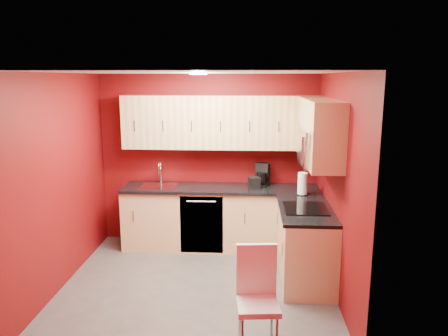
# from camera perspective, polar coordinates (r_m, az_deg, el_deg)

# --- Properties ---
(floor) EXTENTS (3.20, 3.20, 0.00)m
(floor) POSITION_cam_1_polar(r_m,az_deg,el_deg) (5.46, -3.45, -14.89)
(floor) COLOR #524F4D
(floor) RESTS_ON ground
(ceiling) EXTENTS (3.20, 3.20, 0.00)m
(ceiling) POSITION_cam_1_polar(r_m,az_deg,el_deg) (4.88, -3.82, 12.35)
(ceiling) COLOR white
(ceiling) RESTS_ON wall_back
(wall_back) EXTENTS (3.20, 0.00, 3.20)m
(wall_back) POSITION_cam_1_polar(r_m,az_deg,el_deg) (6.49, -2.01, 1.11)
(wall_back) COLOR #63090D
(wall_back) RESTS_ON floor
(wall_front) EXTENTS (3.20, 0.00, 3.20)m
(wall_front) POSITION_cam_1_polar(r_m,az_deg,el_deg) (3.60, -6.55, -7.72)
(wall_front) COLOR #63090D
(wall_front) RESTS_ON floor
(wall_left) EXTENTS (0.00, 3.00, 3.00)m
(wall_left) POSITION_cam_1_polar(r_m,az_deg,el_deg) (5.46, -20.55, -1.68)
(wall_left) COLOR #63090D
(wall_left) RESTS_ON floor
(wall_right) EXTENTS (0.00, 3.00, 3.00)m
(wall_right) POSITION_cam_1_polar(r_m,az_deg,el_deg) (5.09, 14.58, -2.24)
(wall_right) COLOR #63090D
(wall_right) RESTS_ON floor
(base_cabinets_back) EXTENTS (2.80, 0.60, 0.87)m
(base_cabinets_back) POSITION_cam_1_polar(r_m,az_deg,el_deg) (6.38, -0.41, -6.62)
(base_cabinets_back) COLOR #E4B382
(base_cabinets_back) RESTS_ON floor
(base_cabinets_right) EXTENTS (0.60, 1.30, 0.87)m
(base_cabinets_right) POSITION_cam_1_polar(r_m,az_deg,el_deg) (5.52, 10.54, -9.83)
(base_cabinets_right) COLOR #E4B382
(base_cabinets_right) RESTS_ON floor
(countertop_back) EXTENTS (2.80, 0.63, 0.04)m
(countertop_back) POSITION_cam_1_polar(r_m,az_deg,el_deg) (6.24, -0.43, -2.69)
(countertop_back) COLOR black
(countertop_back) RESTS_ON base_cabinets_back
(countertop_right) EXTENTS (0.63, 1.27, 0.04)m
(countertop_right) POSITION_cam_1_polar(r_m,az_deg,el_deg) (5.36, 10.58, -5.35)
(countertop_right) COLOR black
(countertop_right) RESTS_ON base_cabinets_right
(upper_cabinets_back) EXTENTS (2.80, 0.35, 0.75)m
(upper_cabinets_back) POSITION_cam_1_polar(r_m,az_deg,el_deg) (6.21, -0.36, 6.01)
(upper_cabinets_back) COLOR #DBB27C
(upper_cabinets_back) RESTS_ON wall_back
(upper_cabinets_right) EXTENTS (0.35, 1.55, 0.75)m
(upper_cabinets_right) POSITION_cam_1_polar(r_m,az_deg,el_deg) (5.38, 12.20, 5.52)
(upper_cabinets_right) COLOR #DBB27C
(upper_cabinets_right) RESTS_ON wall_right
(microwave) EXTENTS (0.42, 0.76, 0.42)m
(microwave) POSITION_cam_1_polar(r_m,az_deg,el_deg) (5.17, 12.15, 2.72)
(microwave) COLOR silver
(microwave) RESTS_ON upper_cabinets_right
(cooktop) EXTENTS (0.50, 0.55, 0.01)m
(cooktop) POSITION_cam_1_polar(r_m,az_deg,el_deg) (5.32, 10.58, -5.21)
(cooktop) COLOR black
(cooktop) RESTS_ON countertop_right
(sink) EXTENTS (0.52, 0.42, 0.35)m
(sink) POSITION_cam_1_polar(r_m,az_deg,el_deg) (6.37, -8.53, -2.03)
(sink) COLOR silver
(sink) RESTS_ON countertop_back
(dishwasher_front) EXTENTS (0.60, 0.02, 0.82)m
(dishwasher_front) POSITION_cam_1_polar(r_m,az_deg,el_deg) (6.13, -2.95, -7.42)
(dishwasher_front) COLOR black
(dishwasher_front) RESTS_ON base_cabinets_back
(downlight) EXTENTS (0.20, 0.20, 0.01)m
(downlight) POSITION_cam_1_polar(r_m,az_deg,el_deg) (5.18, -3.39, 12.15)
(downlight) COLOR white
(downlight) RESTS_ON ceiling
(coffee_maker) EXTENTS (0.28, 0.31, 0.32)m
(coffee_maker) POSITION_cam_1_polar(r_m,az_deg,el_deg) (6.29, 4.85, -0.90)
(coffee_maker) COLOR black
(coffee_maker) RESTS_ON countertop_back
(napkin_holder) EXTENTS (0.18, 0.18, 0.16)m
(napkin_holder) POSITION_cam_1_polar(r_m,az_deg,el_deg) (6.17, 3.98, -1.93)
(napkin_holder) COLOR black
(napkin_holder) RESTS_ON countertop_back
(paper_towel) EXTENTS (0.21, 0.21, 0.30)m
(paper_towel) POSITION_cam_1_polar(r_m,az_deg,el_deg) (5.90, 10.22, -2.04)
(paper_towel) COLOR white
(paper_towel) RESTS_ON countertop_right
(dining_chair) EXTENTS (0.41, 0.43, 0.94)m
(dining_chair) POSITION_cam_1_polar(r_m,az_deg,el_deg) (4.15, 4.47, -16.77)
(dining_chair) COLOR white
(dining_chair) RESTS_ON floor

